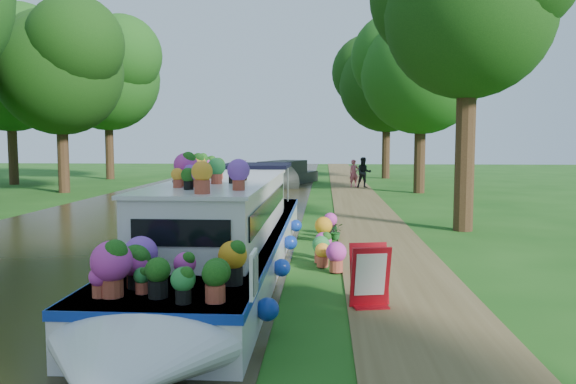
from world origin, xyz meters
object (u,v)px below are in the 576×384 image
Objects in this scene: pedestrian_pink at (354,173)px; plant_boat at (225,230)px; second_boat at (283,175)px; pedestrian_dark at (364,173)px; sandwich_board at (370,279)px.

plant_boat is at bearing -123.89° from pedestrian_pink.
pedestrian_pink is at bearing 80.12° from plant_boat.
second_boat is 5.18m from pedestrian_dark.
plant_boat is at bearing 128.97° from sandwich_board.
plant_boat is at bearing -104.46° from pedestrian_dark.
sandwich_board is at bearing -96.55° from pedestrian_dark.
second_boat is at bearing 91.27° from plant_boat.
sandwich_board is at bearing -116.33° from pedestrian_pink.
sandwich_board is (3.20, -24.77, -0.10)m from second_boat.
pedestrian_dark is at bearing -76.50° from pedestrian_pink.
pedestrian_pink is (0.94, 23.18, 0.33)m from sandwich_board.
plant_boat reaches higher than pedestrian_pink.
second_boat is (-0.50, 22.49, -0.28)m from plant_boat.
pedestrian_dark is (4.15, 20.23, 0.02)m from plant_boat.
plant_boat is 20.65m from pedestrian_dark.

